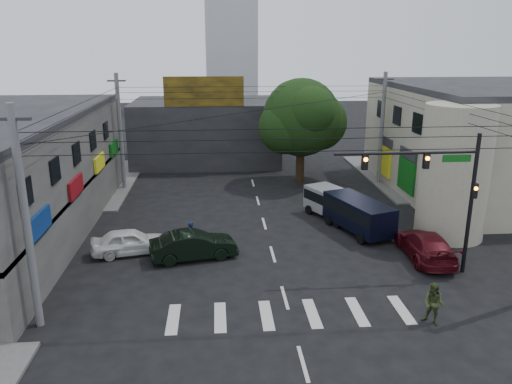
{
  "coord_description": "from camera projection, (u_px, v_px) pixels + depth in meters",
  "views": [
    {
      "loc": [
        -2.98,
        -23.55,
        11.23
      ],
      "look_at": [
        -0.78,
        4.0,
        3.06
      ],
      "focal_mm": 35.0,
      "sensor_mm": 36.0,
      "label": 1
    }
  ],
  "objects": [
    {
      "name": "building_far",
      "position": [
        206.0,
        131.0,
        49.62
      ],
      "size": [
        14.0,
        10.0,
        6.0
      ],
      "primitive_type": "cube",
      "color": "#232326",
      "rests_on": "ground"
    },
    {
      "name": "traffic_officer",
      "position": [
        192.0,
        236.0,
        28.21
      ],
      "size": [
        0.9,
        0.84,
        1.68
      ],
      "primitive_type": "imported",
      "rotation": [
        0.0,
        0.0,
        0.4
      ],
      "color": "#121D3F",
      "rests_on": "ground"
    },
    {
      "name": "sidewalk_far_right",
      "position": [
        453.0,
        175.0,
        44.49
      ],
      "size": [
        16.0,
        16.0,
        0.15
      ],
      "primitive_type": "cube",
      "color": "#514F4C",
      "rests_on": "ground"
    },
    {
      "name": "ground",
      "position": [
        277.0,
        270.0,
        25.93
      ],
      "size": [
        160.0,
        160.0,
        0.0
      ],
      "primitive_type": "plane",
      "color": "black",
      "rests_on": "ground"
    },
    {
      "name": "utility_pole_near_left",
      "position": [
        26.0,
        221.0,
        19.52
      ],
      "size": [
        0.32,
        0.32,
        9.2
      ],
      "primitive_type": "cylinder",
      "color": "#59595B",
      "rests_on": "ground"
    },
    {
      "name": "street_tree",
      "position": [
        301.0,
        118.0,
        40.93
      ],
      "size": [
        6.4,
        6.4,
        8.7
      ],
      "color": "black",
      "rests_on": "ground"
    },
    {
      "name": "billboard",
      "position": [
        204.0,
        92.0,
        43.72
      ],
      "size": [
        7.0,
        0.3,
        2.6
      ],
      "primitive_type": "cube",
      "color": "olive",
      "rests_on": "building_far"
    },
    {
      "name": "sidewalk_far_left",
      "position": [
        38.0,
        184.0,
        41.74
      ],
      "size": [
        16.0,
        16.0,
        0.15
      ],
      "primitive_type": "cube",
      "color": "#514F4C",
      "rests_on": "ground"
    },
    {
      "name": "utility_pole_far_left",
      "position": [
        120.0,
        133.0,
        39.11
      ],
      "size": [
        0.32,
        0.32,
        9.2
      ],
      "primitive_type": "cylinder",
      "color": "#59595B",
      "rests_on": "ground"
    },
    {
      "name": "utility_pole_far_right",
      "position": [
        382.0,
        129.0,
        40.72
      ],
      "size": [
        0.32,
        0.32,
        9.2
      ],
      "primitive_type": "cylinder",
      "color": "#59595B",
      "rests_on": "ground"
    },
    {
      "name": "maroon_sedan",
      "position": [
        425.0,
        245.0,
        27.13
      ],
      "size": [
        2.54,
        5.39,
        1.51
      ],
      "primitive_type": "imported",
      "rotation": [
        0.0,
        0.0,
        3.1
      ],
      "color": "#470A11",
      "rests_on": "ground"
    },
    {
      "name": "building_right",
      "position": [
        488.0,
        142.0,
        38.6
      ],
      "size": [
        14.0,
        18.0,
        8.0
      ],
      "primitive_type": "cube",
      "color": "gray",
      "rests_on": "ground"
    },
    {
      "name": "navy_van",
      "position": [
        358.0,
        216.0,
        30.9
      ],
      "size": [
        6.4,
        5.18,
        2.07
      ],
      "primitive_type": null,
      "rotation": [
        0.0,
        0.0,
        1.91
      ],
      "color": "black",
      "rests_on": "ground"
    },
    {
      "name": "dark_sedan",
      "position": [
        194.0,
        245.0,
        27.08
      ],
      "size": [
        3.59,
        5.37,
        1.54
      ],
      "primitive_type": "imported",
      "rotation": [
        0.0,
        0.0,
        1.79
      ],
      "color": "black",
      "rests_on": "ground"
    },
    {
      "name": "silver_minivan",
      "position": [
        334.0,
        205.0,
        33.3
      ],
      "size": [
        5.93,
        5.31,
        1.94
      ],
      "primitive_type": null,
      "rotation": [
        0.0,
        0.0,
        2.0
      ],
      "color": "#A9AAB1",
      "rests_on": "ground"
    },
    {
      "name": "traffic_gantry",
      "position": [
        441.0,
        182.0,
        24.2
      ],
      "size": [
        7.1,
        0.35,
        7.2
      ],
      "color": "black",
      "rests_on": "ground"
    },
    {
      "name": "white_compact",
      "position": [
        130.0,
        241.0,
        27.75
      ],
      "size": [
        3.4,
        4.9,
        1.43
      ],
      "primitive_type": "imported",
      "rotation": [
        0.0,
        0.0,
        1.78
      ],
      "color": "white",
      "rests_on": "ground"
    },
    {
      "name": "pedestrian_olive",
      "position": [
        434.0,
        304.0,
        20.66
      ],
      "size": [
        1.59,
        1.59,
        1.84
      ],
      "primitive_type": "imported",
      "rotation": [
        0.0,
        0.0,
        -0.79
      ],
      "color": "#35411E",
      "rests_on": "ground"
    },
    {
      "name": "corner_column",
      "position": [
        454.0,
        172.0,
        29.46
      ],
      "size": [
        4.0,
        4.0,
        8.0
      ],
      "primitive_type": "cylinder",
      "color": "gray",
      "rests_on": "ground"
    }
  ]
}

